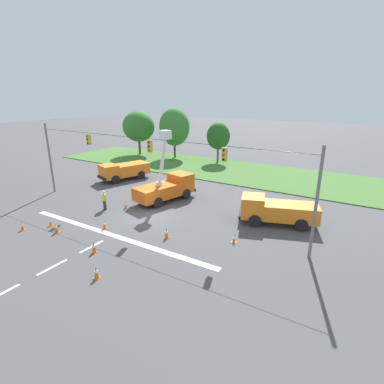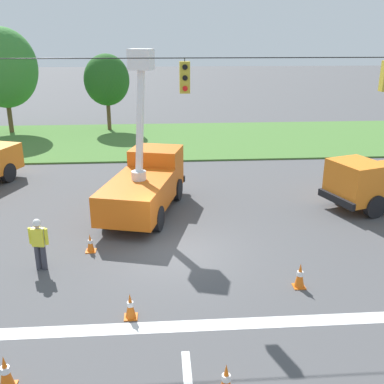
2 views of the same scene
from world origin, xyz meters
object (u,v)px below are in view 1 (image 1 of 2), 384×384
tree_centre (218,136)px  traffic_cone_foreground_left (104,224)px  utility_truck_support_near (276,210)px  traffic_cone_mid_left (234,238)px  tree_west (174,127)px  traffic_cone_foreground_right (96,272)px  tree_far_west (139,127)px  utility_truck_support_far (124,170)px  road_worker (104,199)px  traffic_cone_mid_right (56,228)px  traffic_cone_lane_edge_a (94,247)px  traffic_cone_lane_edge_b (166,233)px  utility_truck_bucket_lift (167,187)px  traffic_cone_near_bucket (126,205)px  traffic_cone_far_left (22,226)px  traffic_cone_far_right (51,222)px

tree_centre → traffic_cone_foreground_left: bearing=-83.1°
utility_truck_support_near → traffic_cone_mid_left: size_ratio=10.49×
tree_west → traffic_cone_foreground_right: (15.22, -29.97, -4.55)m
tree_far_west → utility_truck_support_far: bearing=-56.1°
traffic_cone_foreground_left → road_worker: bearing=136.3°
utility_truck_support_far → traffic_cone_mid_right: utility_truck_support_far is taller
utility_truck_support_near → traffic_cone_mid_right: bearing=-142.9°
tree_far_west → road_worker: bearing=-56.2°
traffic_cone_lane_edge_a → traffic_cone_lane_edge_b: size_ratio=0.98×
utility_truck_bucket_lift → utility_truck_support_near: (10.77, -0.03, -0.21)m
traffic_cone_foreground_right → traffic_cone_near_bucket: traffic_cone_foreground_right is taller
traffic_cone_foreground_left → traffic_cone_mid_right: 3.48m
traffic_cone_lane_edge_b → traffic_cone_near_bucket: bearing=156.7°
traffic_cone_foreground_right → traffic_cone_near_bucket: size_ratio=1.16×
utility_truck_bucket_lift → traffic_cone_mid_right: (-2.77, -10.29, -0.96)m
tree_centre → traffic_cone_foreground_left: 26.03m
utility_truck_support_far → traffic_cone_foreground_left: bearing=-52.6°
tree_centre → utility_truck_support_far: tree_centre is taller
traffic_cone_lane_edge_a → traffic_cone_far_left: traffic_cone_lane_edge_a is taller
traffic_cone_foreground_right → tree_far_west: bearing=126.9°
traffic_cone_mid_right → traffic_cone_lane_edge_b: traffic_cone_mid_right is taller
tree_west → traffic_cone_far_right: (6.54, -26.89, -4.65)m
traffic_cone_mid_right → tree_centre: bearing=91.2°
tree_west → traffic_cone_foreground_right: tree_west is taller
traffic_cone_near_bucket → traffic_cone_lane_edge_a: size_ratio=0.85×
utility_truck_support_far → traffic_cone_foreground_right: bearing=-50.8°
traffic_cone_near_bucket → traffic_cone_mid_right: bearing=-97.9°
tree_centre → traffic_cone_near_bucket: (1.47, -21.50, -3.65)m
utility_truck_support_far → traffic_cone_lane_edge_b: utility_truck_support_far is taller
road_worker → traffic_cone_foreground_left: size_ratio=2.39×
traffic_cone_far_left → utility_truck_support_near: bearing=35.0°
traffic_cone_mid_right → traffic_cone_lane_edge_b: (7.57, 3.59, -0.01)m
traffic_cone_mid_left → traffic_cone_mid_right: traffic_cone_mid_right is taller
traffic_cone_mid_right → traffic_cone_far_left: size_ratio=1.24×
traffic_cone_foreground_left → traffic_cone_foreground_right: traffic_cone_foreground_right is taller
traffic_cone_mid_right → traffic_cone_near_bucket: (0.90, 6.47, -0.09)m
traffic_cone_foreground_left → tree_centre: bearing=96.9°
traffic_cone_far_left → traffic_cone_far_right: bearing=56.7°
traffic_cone_mid_right → traffic_cone_near_bucket: bearing=82.1°
traffic_cone_far_right → traffic_cone_far_left: bearing=-123.3°
utility_truck_support_far → traffic_cone_mid_left: bearing=-24.2°
traffic_cone_mid_left → tree_west: bearing=132.5°
tree_far_west → traffic_cone_foreground_left: bearing=-54.5°
tree_west → traffic_cone_near_bucket: 23.30m
traffic_cone_mid_left → traffic_cone_far_right: traffic_cone_far_right is taller
traffic_cone_far_right → tree_centre: bearing=88.0°
traffic_cone_far_left → tree_far_west: bearing=113.7°
road_worker → utility_truck_support_near: bearing=19.4°
traffic_cone_mid_left → traffic_cone_lane_edge_b: (-4.44, -1.95, 0.11)m
traffic_cone_near_bucket → traffic_cone_far_right: bearing=-112.5°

